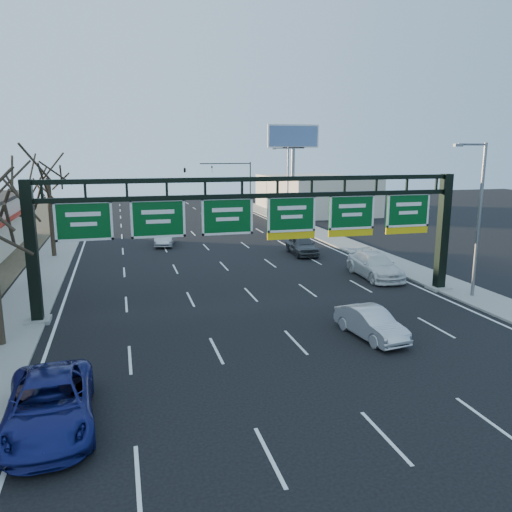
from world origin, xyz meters
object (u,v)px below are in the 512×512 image
object	(u,v)px
sign_gantry	(263,223)
car_blue_suv	(50,404)
car_silver_sedan	(371,323)
car_white_wagon	(375,266)

from	to	relation	value
sign_gantry	car_blue_suv	size ratio (longest dim) A/B	4.34
car_blue_suv	car_silver_sedan	size ratio (longest dim) A/B	1.35
car_blue_suv	car_white_wagon	bearing A→B (deg)	34.14
car_silver_sedan	car_white_wagon	size ratio (longest dim) A/B	0.74
car_blue_suv	sign_gantry	bearing A→B (deg)	43.81
car_white_wagon	car_silver_sedan	bearing A→B (deg)	-117.62
sign_gantry	car_blue_suv	world-z (taller)	sign_gantry
car_silver_sedan	car_white_wagon	bearing A→B (deg)	52.97
car_blue_suv	car_silver_sedan	world-z (taller)	car_blue_suv
car_blue_suv	car_silver_sedan	bearing A→B (deg)	14.92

